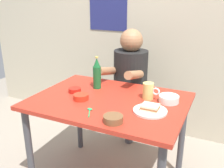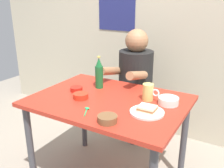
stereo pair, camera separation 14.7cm
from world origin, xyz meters
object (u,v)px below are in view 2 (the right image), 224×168
(plate_orange, at_px, (147,112))
(stool, at_px, (134,112))
(sandwich, at_px, (147,109))
(sambal_bowl_red, at_px, (76,89))
(person_seated, at_px, (135,73))
(beer_mug, at_px, (148,92))
(beer_bottle, at_px, (99,74))
(dining_table, at_px, (109,111))

(plate_orange, bearing_deg, stool, 120.16)
(sandwich, height_order, sambal_bowl_red, sandwich)
(person_seated, relative_size, beer_mug, 5.71)
(beer_bottle, bearing_deg, plate_orange, -25.12)
(plate_orange, distance_m, beer_mug, 0.23)
(sambal_bowl_red, bearing_deg, stool, 70.30)
(stool, distance_m, sambal_bowl_red, 0.78)
(beer_bottle, bearing_deg, beer_mug, -4.97)
(dining_table, distance_m, beer_bottle, 0.33)
(person_seated, relative_size, plate_orange, 3.27)
(dining_table, distance_m, beer_mug, 0.32)
(person_seated, bearing_deg, beer_bottle, -103.47)
(dining_table, distance_m, plate_orange, 0.36)
(plate_orange, height_order, beer_bottle, beer_bottle)
(stool, distance_m, beer_mug, 0.75)
(person_seated, distance_m, plate_orange, 0.81)
(plate_orange, distance_m, beer_bottle, 0.58)
(dining_table, height_order, plate_orange, plate_orange)
(beer_mug, bearing_deg, stool, 123.52)
(plate_orange, relative_size, sandwich, 2.00)
(person_seated, height_order, beer_mug, person_seated)
(plate_orange, distance_m, sandwich, 0.02)
(sandwich, xyz_separation_m, beer_mug, (-0.08, 0.21, 0.03))
(person_seated, distance_m, sambal_bowl_red, 0.65)
(dining_table, height_order, stool, dining_table)
(dining_table, xyz_separation_m, beer_mug, (0.25, 0.13, 0.15))
(plate_orange, xyz_separation_m, beer_mug, (-0.08, 0.21, 0.05))
(plate_orange, xyz_separation_m, sambal_bowl_red, (-0.63, 0.09, 0.01))
(sambal_bowl_red, bearing_deg, beer_bottle, 53.90)
(beer_mug, relative_size, sambal_bowl_red, 1.31)
(beer_bottle, bearing_deg, dining_table, -41.53)
(dining_table, height_order, sandwich, sandwich)
(person_seated, distance_m, beer_bottle, 0.47)
(beer_bottle, height_order, sambal_bowl_red, beer_bottle)
(person_seated, height_order, beer_bottle, person_seated)
(beer_mug, xyz_separation_m, beer_bottle, (-0.44, 0.04, 0.06))
(stool, xyz_separation_m, beer_mug, (0.33, -0.50, 0.45))
(dining_table, relative_size, plate_orange, 5.00)
(sandwich, relative_size, sambal_bowl_red, 1.15)
(plate_orange, bearing_deg, sandwich, 0.00)
(dining_table, xyz_separation_m, beer_bottle, (-0.19, 0.17, 0.21))
(sambal_bowl_red, bearing_deg, beer_mug, 11.93)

